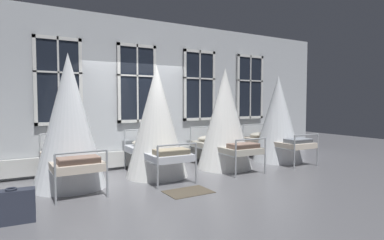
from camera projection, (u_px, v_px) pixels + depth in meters
ground at (157, 176)px, 6.73m from camera, size 22.10×22.10×0.00m
back_wall_with_windows at (136, 93)px, 7.67m from camera, size 12.05×0.10×3.58m
window_bank at (138, 119)px, 7.61m from camera, size 7.97×0.10×2.88m
cot_second at (69, 123)px, 5.83m from camera, size 1.32×2.00×2.48m
cot_third at (157, 123)px, 6.73m from camera, size 1.32×1.99×2.37m
cot_fourth at (225, 120)px, 7.57m from camera, size 1.32×2.00×2.39m
cot_fifth at (278, 120)px, 8.47m from camera, size 1.32×2.00×2.27m
rug_third at (188, 192)px, 5.56m from camera, size 0.81×0.57×0.01m
suitcase_dark at (12, 207)px, 4.11m from camera, size 0.57×0.25×0.47m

